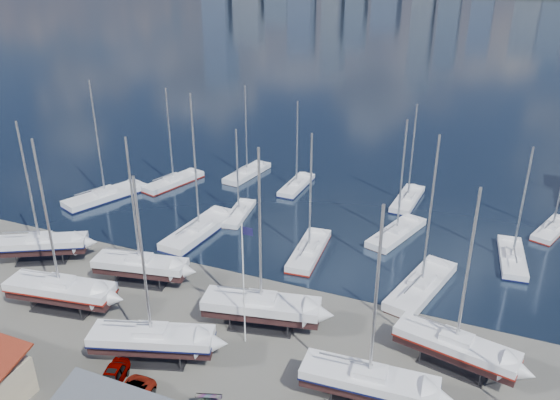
% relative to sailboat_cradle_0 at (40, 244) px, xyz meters
% --- Properties ---
extents(ground, '(1400.00, 1400.00, 0.00)m').
position_rel_sailboat_cradle_0_xyz_m(ground, '(25.75, -4.02, -2.07)').
color(ground, '#605E59').
rests_on(ground, ground).
extents(water, '(1400.00, 600.00, 0.40)m').
position_rel_sailboat_cradle_0_xyz_m(water, '(25.75, 305.98, -2.22)').
color(water, '#1A253D').
rests_on(water, ground).
extents(sailboat_cradle_0, '(9.98, 7.16, 15.94)m').
position_rel_sailboat_cradle_0_xyz_m(sailboat_cradle_0, '(0.00, 0.00, 0.00)').
color(sailboat_cradle_0, '#2D2D33').
rests_on(sailboat_cradle_0, ground).
extents(sailboat_cradle_1, '(10.86, 4.54, 16.95)m').
position_rel_sailboat_cradle_0_xyz_m(sailboat_cradle_1, '(8.69, -6.30, 0.05)').
color(sailboat_cradle_1, '#2D2D33').
rests_on(sailboat_cradle_1, ground).
extents(sailboat_cradle_2, '(9.94, 4.50, 15.70)m').
position_rel_sailboat_cradle_0_xyz_m(sailboat_cradle_2, '(12.86, 0.44, -0.01)').
color(sailboat_cradle_2, '#2D2D33').
rests_on(sailboat_cradle_2, ground).
extents(sailboat_cradle_3, '(10.58, 5.89, 16.44)m').
position_rel_sailboat_cradle_0_xyz_m(sailboat_cradle_3, '(20.91, -9.12, 0.03)').
color(sailboat_cradle_3, '#2D2D33').
rests_on(sailboat_cradle_3, ground).
extents(sailboat_cradle_4, '(10.90, 5.01, 17.08)m').
position_rel_sailboat_cradle_0_xyz_m(sailboat_cradle_4, '(27.29, -1.52, 0.06)').
color(sailboat_cradle_4, '#2D2D33').
rests_on(sailboat_cradle_4, ground).
extents(sailboat_cradle_5, '(10.33, 3.46, 16.42)m').
position_rel_sailboat_cradle_0_xyz_m(sailboat_cradle_5, '(38.54, -7.10, 0.02)').
color(sailboat_cradle_5, '#2D2D33').
rests_on(sailboat_cradle_5, ground).
extents(sailboat_cradle_6, '(10.21, 4.76, 15.92)m').
position_rel_sailboat_cradle_0_xyz_m(sailboat_cradle_6, '(43.98, -0.46, -0.00)').
color(sailboat_cradle_6, '#2D2D33').
rests_on(sailboat_cradle_6, ground).
extents(sailboat_moored_0, '(7.21, 12.05, 17.43)m').
position_rel_sailboat_cradle_0_xyz_m(sailboat_moored_0, '(-4.83, 16.51, -1.76)').
color(sailboat_moored_0, black).
rests_on(sailboat_moored_0, water).
extents(sailboat_moored_1, '(5.40, 10.50, 15.12)m').
position_rel_sailboat_cradle_0_xyz_m(sailboat_moored_1, '(0.93, 24.86, -1.76)').
color(sailboat_moored_1, black).
rests_on(sailboat_moored_1, water).
extents(sailboat_moored_2, '(3.95, 10.01, 14.71)m').
position_rel_sailboat_cradle_0_xyz_m(sailboat_moored_2, '(9.50, 32.32, -1.75)').
color(sailboat_moored_2, black).
rests_on(sailboat_moored_2, water).
extents(sailboat_moored_3, '(4.24, 12.33, 18.11)m').
position_rel_sailboat_cradle_0_xyz_m(sailboat_moored_3, '(12.70, 12.33, -1.76)').
color(sailboat_moored_3, black).
rests_on(sailboat_moored_3, water).
extents(sailboat_moored_4, '(3.46, 8.39, 12.29)m').
position_rel_sailboat_cradle_0_xyz_m(sailboat_moored_4, '(14.87, 18.70, -1.74)').
color(sailboat_moored_4, black).
rests_on(sailboat_moored_4, water).
extents(sailboat_moored_5, '(2.62, 9.06, 13.51)m').
position_rel_sailboat_cradle_0_xyz_m(sailboat_moored_5, '(18.33, 30.64, -1.76)').
color(sailboat_moored_5, black).
rests_on(sailboat_moored_5, water).
extents(sailboat_moored_6, '(3.56, 10.16, 14.92)m').
position_rel_sailboat_cradle_0_xyz_m(sailboat_moored_6, '(26.75, 12.71, -1.76)').
color(sailboat_moored_6, black).
rests_on(sailboat_moored_6, water).
extents(sailboat_moored_7, '(5.68, 10.47, 15.23)m').
position_rel_sailboat_cradle_0_xyz_m(sailboat_moored_7, '(35.00, 20.89, -1.75)').
color(sailboat_moored_7, black).
rests_on(sailboat_moored_7, water).
extents(sailboat_moored_8, '(3.27, 9.78, 14.41)m').
position_rel_sailboat_cradle_0_xyz_m(sailboat_moored_8, '(34.33, 31.65, -1.76)').
color(sailboat_moored_8, black).
rests_on(sailboat_moored_8, water).
extents(sailboat_moored_9, '(5.83, 11.76, 17.11)m').
position_rel_sailboat_cradle_0_xyz_m(sailboat_moored_9, '(39.71, 10.05, -1.74)').
color(sailboat_moored_9, black).
rests_on(sailboat_moored_9, water).
extents(sailboat_moored_10, '(3.52, 9.51, 13.91)m').
position_rel_sailboat_cradle_0_xyz_m(sailboat_moored_10, '(48.01, 19.88, -1.76)').
color(sailboat_moored_10, black).
rests_on(sailboat_moored_10, water).
extents(sailboat_moored_11, '(5.15, 8.74, 12.62)m').
position_rel_sailboat_cradle_0_xyz_m(sailboat_moored_11, '(52.38, 29.35, -1.76)').
color(sailboat_moored_11, black).
rests_on(sailboat_moored_11, water).
extents(car_a, '(2.75, 4.52, 1.44)m').
position_rel_sailboat_cradle_0_xyz_m(car_a, '(19.63, -12.87, -1.35)').
color(car_a, gray).
rests_on(car_a, ground).
extents(flagpole, '(1.01, 0.12, 11.44)m').
position_rel_sailboat_cradle_0_xyz_m(flagpole, '(26.94, -4.01, 4.49)').
color(flagpole, white).
rests_on(flagpole, ground).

